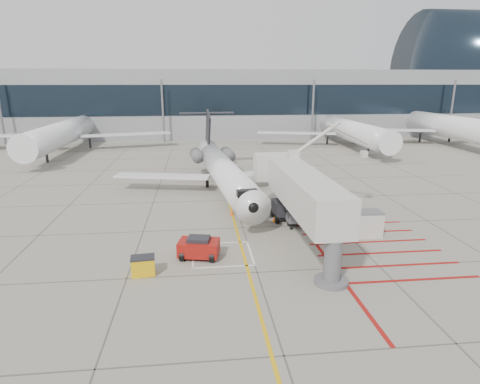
{
  "coord_description": "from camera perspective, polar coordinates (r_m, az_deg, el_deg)",
  "views": [
    {
      "loc": [
        -3.5,
        -26.63,
        11.52
      ],
      "look_at": [
        0.0,
        6.0,
        2.5
      ],
      "focal_mm": 30.0,
      "sensor_mm": 36.0,
      "label": 1
    }
  ],
  "objects": [
    {
      "name": "bg_aircraft_d",
      "position": [
        86.57,
        27.09,
        10.2
      ],
      "size": [
        37.21,
        41.35,
        12.4
      ],
      "primitive_type": null,
      "color": "silver",
      "rests_on": "ground_plane"
    },
    {
      "name": "jet_bridge",
      "position": [
        28.93,
        9.2,
        -0.93
      ],
      "size": [
        8.7,
        17.69,
        7.0
      ],
      "primitive_type": null,
      "rotation": [
        0.0,
        0.0,
        0.02
      ],
      "color": "silver",
      "rests_on": "ground_plane"
    },
    {
      "name": "pushback_tug",
      "position": [
        27.44,
        -5.87,
        -7.76
      ],
      "size": [
        2.96,
        2.18,
        1.56
      ],
      "primitive_type": null,
      "rotation": [
        0.0,
        0.0,
        -0.2
      ],
      "color": "#9B140F",
      "rests_on": "ground_plane"
    },
    {
      "name": "ground_plane",
      "position": [
        29.23,
        1.27,
        -7.85
      ],
      "size": [
        260.0,
        260.0,
        0.0
      ],
      "primitive_type": "plane",
      "color": "gray",
      "rests_on": "ground"
    },
    {
      "name": "ground_power_unit",
      "position": [
        32.42,
        17.27,
        -4.31
      ],
      "size": [
        2.54,
        1.52,
        1.98
      ],
      "primitive_type": null,
      "rotation": [
        0.0,
        0.0,
        -0.02
      ],
      "color": "silver",
      "rests_on": "ground_plane"
    },
    {
      "name": "baggage_cart",
      "position": [
        33.21,
        8.35,
        -4.0
      ],
      "size": [
        1.92,
        1.23,
        1.2
      ],
      "primitive_type": null,
      "rotation": [
        0.0,
        0.0,
        0.02
      ],
      "color": "#535358",
      "rests_on": "ground_plane"
    },
    {
      "name": "terminal_glass_band",
      "position": [
        83.75,
        3.24,
        12.94
      ],
      "size": [
        180.0,
        0.1,
        6.0
      ],
      "primitive_type": "cube",
      "color": "black",
      "rests_on": "ground_plane"
    },
    {
      "name": "spill_bin",
      "position": [
        25.77,
        -13.61,
        -10.15
      ],
      "size": [
        1.49,
        1.07,
        1.21
      ],
      "primitive_type": null,
      "rotation": [
        0.0,
        0.0,
        0.1
      ],
      "color": "#E1AD0C",
      "rests_on": "ground_plane"
    },
    {
      "name": "terminal_building",
      "position": [
        97.67,
        1.88,
        12.71
      ],
      "size": [
        180.0,
        28.0,
        14.0
      ],
      "primitive_type": "cube",
      "color": "gray",
      "rests_on": "ground_plane"
    },
    {
      "name": "regional_jet",
      "position": [
        40.01,
        -1.76,
        4.41
      ],
      "size": [
        26.73,
        32.24,
        7.84
      ],
      "primitive_type": null,
      "rotation": [
        0.0,
        0.0,
        0.1
      ],
      "color": "white",
      "rests_on": "ground_plane"
    },
    {
      "name": "bg_aircraft_b",
      "position": [
        76.15,
        -23.37,
        9.8
      ],
      "size": [
        34.61,
        38.45,
        11.54
      ],
      "primitive_type": null,
      "color": "silver",
      "rests_on": "ground_plane"
    },
    {
      "name": "cone_nose",
      "position": [
        35.97,
        -1.18,
        -2.86
      ],
      "size": [
        0.39,
        0.39,
        0.54
      ],
      "primitive_type": "cone",
      "color": "#FA560D",
      "rests_on": "ground_plane"
    },
    {
      "name": "cone_side",
      "position": [
        34.38,
        4.94,
        -3.8
      ],
      "size": [
        0.38,
        0.38,
        0.53
      ],
      "primitive_type": "cone",
      "color": "orange",
      "rests_on": "ground_plane"
    },
    {
      "name": "bg_aircraft_c",
      "position": [
        77.91,
        14.84,
        10.38
      ],
      "size": [
        32.51,
        36.12,
        10.84
      ],
      "primitive_type": null,
      "color": "silver",
      "rests_on": "ground_plane"
    }
  ]
}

